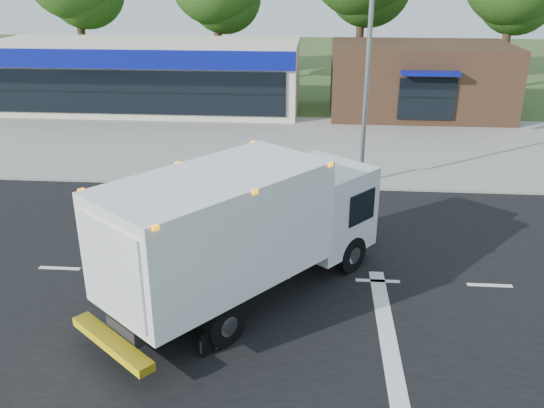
# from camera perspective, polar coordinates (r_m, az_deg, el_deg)

# --- Properties ---
(ground) EXTENTS (120.00, 120.00, 0.00)m
(ground) POSITION_cam_1_polar(r_m,az_deg,el_deg) (16.11, -0.33, -7.25)
(ground) COLOR #385123
(ground) RESTS_ON ground
(road_asphalt) EXTENTS (60.00, 14.00, 0.02)m
(road_asphalt) POSITION_cam_1_polar(r_m,az_deg,el_deg) (16.11, -0.33, -7.23)
(road_asphalt) COLOR black
(road_asphalt) RESTS_ON ground
(sidewalk) EXTENTS (60.00, 2.40, 0.12)m
(sidewalk) POSITION_cam_1_polar(r_m,az_deg,el_deg) (23.55, 1.37, 2.76)
(sidewalk) COLOR gray
(sidewalk) RESTS_ON ground
(parking_apron) EXTENTS (60.00, 9.00, 0.02)m
(parking_apron) POSITION_cam_1_polar(r_m,az_deg,el_deg) (29.09, 2.03, 6.49)
(parking_apron) COLOR gray
(parking_apron) RESTS_ON ground
(lane_markings) EXTENTS (55.20, 7.00, 0.01)m
(lane_markings) POSITION_cam_1_polar(r_m,az_deg,el_deg) (14.90, 4.48, -9.93)
(lane_markings) COLOR silver
(lane_markings) RESTS_ON road_asphalt
(ems_box_truck) EXTENTS (7.15, 7.89, 3.62)m
(ems_box_truck) POSITION_cam_1_polar(r_m,az_deg,el_deg) (14.20, -2.83, -2.09)
(ems_box_truck) COLOR black
(ems_box_truck) RESTS_ON ground
(emergency_worker) EXTENTS (0.74, 0.63, 1.82)m
(emergency_worker) POSITION_cam_1_polar(r_m,az_deg,el_deg) (15.18, -13.17, -6.02)
(emergency_worker) COLOR tan
(emergency_worker) RESTS_ON ground
(retail_strip_mall) EXTENTS (18.00, 6.20, 4.00)m
(retail_strip_mall) POSITION_cam_1_polar(r_m,az_deg,el_deg) (35.88, -12.31, 12.33)
(retail_strip_mall) COLOR beige
(retail_strip_mall) RESTS_ON ground
(brown_storefront) EXTENTS (10.00, 6.70, 4.00)m
(brown_storefront) POSITION_cam_1_polar(r_m,az_deg,el_deg) (34.94, 14.36, 11.87)
(brown_storefront) COLOR #382316
(brown_storefront) RESTS_ON ground
(traffic_signal_pole) EXTENTS (3.51, 0.25, 8.00)m
(traffic_signal_pole) POSITION_cam_1_polar(r_m,az_deg,el_deg) (21.80, 7.77, 14.16)
(traffic_signal_pole) COLOR gray
(traffic_signal_pole) RESTS_ON ground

